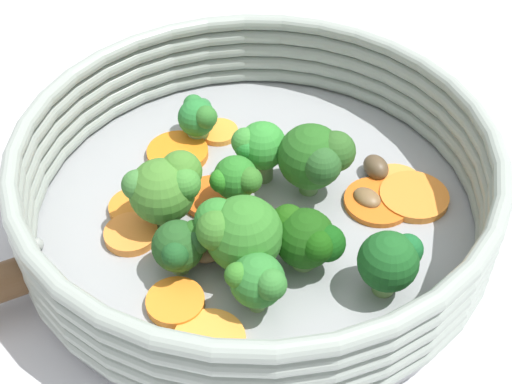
{
  "coord_description": "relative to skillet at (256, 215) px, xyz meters",
  "views": [
    {
      "loc": [
        0.27,
        -0.21,
        0.36
      ],
      "look_at": [
        0.0,
        0.0,
        0.03
      ],
      "focal_mm": 50.0,
      "sensor_mm": 36.0,
      "label": 1
    }
  ],
  "objects": [
    {
      "name": "carrot_slice_10",
      "position": [
        0.01,
        -0.01,
        0.01
      ],
      "size": [
        0.04,
        0.04,
        0.0
      ],
      "primitive_type": "cylinder",
      "rotation": [
        0.0,
        0.0,
        3.52
      ],
      "color": "orange",
      "rests_on": "skillet"
    },
    {
      "name": "mushroom_piece_1",
      "position": [
        0.04,
        0.06,
        0.01
      ],
      "size": [
        0.02,
        0.02,
        0.01
      ],
      "primitive_type": "ellipsoid",
      "rotation": [
        0.0,
        0.0,
        3.2
      ],
      "color": "brown",
      "rests_on": "skillet"
    },
    {
      "name": "carrot_slice_5",
      "position": [
        0.05,
        0.07,
        0.01
      ],
      "size": [
        0.06,
        0.06,
        0.0
      ],
      "primitive_type": "cylinder",
      "rotation": [
        0.0,
        0.0,
        2.48
      ],
      "color": "orange",
      "rests_on": "skillet"
    },
    {
      "name": "broccoli_floret_8",
      "position": [
        0.06,
        -0.01,
        0.03
      ],
      "size": [
        0.05,
        0.04,
        0.04
      ],
      "color": "#84A668",
      "rests_on": "skillet"
    },
    {
      "name": "broccoli_floret_1",
      "position": [
        -0.08,
        0.01,
        0.03
      ],
      "size": [
        0.04,
        0.03,
        0.03
      ],
      "color": "#8AB468",
      "rests_on": "skillet"
    },
    {
      "name": "skillet_rim_wall",
      "position": [
        0.0,
        0.0,
        0.04
      ],
      "size": [
        0.31,
        0.31,
        0.06
      ],
      "color": "#919C92",
      "rests_on": "skillet"
    },
    {
      "name": "broccoli_floret_3",
      "position": [
        -0.01,
        -0.01,
        0.03
      ],
      "size": [
        0.03,
        0.03,
        0.04
      ],
      "color": "#658754",
      "rests_on": "skillet"
    },
    {
      "name": "broccoli_floret_4",
      "position": [
        -0.02,
        -0.05,
        0.04
      ],
      "size": [
        0.04,
        0.05,
        0.05
      ],
      "color": "#89AE65",
      "rests_on": "skillet"
    },
    {
      "name": "skillet",
      "position": [
        0.0,
        0.0,
        0.0
      ],
      "size": [
        0.3,
        0.3,
        0.01
      ],
      "primitive_type": "cylinder",
      "color": "#939699",
      "rests_on": "ground_plane"
    },
    {
      "name": "carrot_slice_4",
      "position": [
        -0.08,
        0.03,
        0.01
      ],
      "size": [
        0.04,
        0.04,
        0.0
      ],
      "primitive_type": "cylinder",
      "rotation": [
        0.0,
        0.0,
        3.99
      ],
      "color": "orange",
      "rests_on": "skillet"
    },
    {
      "name": "carrot_slice_9",
      "position": [
        -0.03,
        -0.08,
        0.01
      ],
      "size": [
        0.05,
        0.05,
        0.01
      ],
      "primitive_type": "cylinder",
      "rotation": [
        0.0,
        0.0,
        0.37
      ],
      "color": "orange",
      "rests_on": "skillet"
    },
    {
      "name": "broccoli_floret_7",
      "position": [
        0.07,
        -0.05,
        0.03
      ],
      "size": [
        0.04,
        0.03,
        0.04
      ],
      "color": "#74A058",
      "rests_on": "skillet"
    },
    {
      "name": "carrot_slice_7",
      "position": [
        0.06,
        0.09,
        0.01
      ],
      "size": [
        0.05,
        0.05,
        0.01
      ],
      "primitive_type": "cylinder",
      "rotation": [
        0.0,
        0.0,
        4.71
      ],
      "color": "orange",
      "rests_on": "skillet"
    },
    {
      "name": "broccoli_floret_2",
      "position": [
        -0.02,
        0.02,
        0.04
      ],
      "size": [
        0.03,
        0.04,
        0.05
      ],
      "color": "#698655",
      "rests_on": "skillet"
    },
    {
      "name": "ground_plane",
      "position": [
        0.0,
        0.0,
        -0.01
      ],
      "size": [
        4.0,
        4.0,
        0.0
      ],
      "primitive_type": "plane",
      "color": "#BCBBC1"
    },
    {
      "name": "skillet_rivet_right",
      "position": [
        0.0,
        -0.14,
        0.01
      ],
      "size": [
        0.01,
        0.01,
        0.01
      ],
      "primitive_type": "sphere",
      "color": "#989495",
      "rests_on": "skillet"
    },
    {
      "name": "carrot_slice_6",
      "position": [
        0.07,
        -0.09,
        0.01
      ],
      "size": [
        0.06,
        0.06,
        0.0
      ],
      "primitive_type": "cylinder",
      "rotation": [
        0.0,
        0.0,
        0.42
      ],
      "color": "#F99936",
      "rests_on": "skillet"
    },
    {
      "name": "broccoli_floret_0",
      "position": [
        0.02,
        -0.07,
        0.03
      ],
      "size": [
        0.03,
        0.04,
        0.04
      ],
      "color": "#84B164",
      "rests_on": "skillet"
    },
    {
      "name": "carrot_slice_1",
      "position": [
        -0.02,
        -0.02,
        0.01
      ],
      "size": [
        0.06,
        0.06,
        0.01
      ],
      "primitive_type": "cylinder",
      "rotation": [
        0.0,
        0.0,
        5.43
      ],
      "color": "orange",
      "rests_on": "skillet"
    },
    {
      "name": "mushroom_piece_2",
      "position": [
        0.02,
        -0.05,
        0.01
      ],
      "size": [
        0.02,
        0.03,
        0.01
      ],
      "primitive_type": "ellipsoid",
      "rotation": [
        0.0,
        0.0,
        1.72
      ],
      "color": "#88664A",
      "rests_on": "skillet"
    },
    {
      "name": "mushroom_piece_0",
      "position": [
        0.02,
        0.09,
        0.01
      ],
      "size": [
        0.03,
        0.02,
        0.01
      ],
      "primitive_type": "ellipsoid",
      "rotation": [
        0.0,
        0.0,
        6.01
      ],
      "color": "brown",
      "rests_on": "skillet"
    },
    {
      "name": "carrot_slice_3",
      "position": [
        0.04,
        0.09,
        0.01
      ],
      "size": [
        0.05,
        0.05,
        0.0
      ],
      "primitive_type": "cylinder",
      "rotation": [
        0.0,
        0.0,
        2.06
      ],
      "color": "orange",
      "rests_on": "skillet"
    },
    {
      "name": "broccoli_floret_6",
      "position": [
        0.03,
        -0.04,
        0.04
      ],
      "size": [
        0.05,
        0.05,
        0.05
      ],
      "color": "#83AD69",
      "rests_on": "skillet"
    },
    {
      "name": "broccoli_floret_5",
      "position": [
        0.1,
        0.02,
        0.03
      ],
      "size": [
        0.04,
        0.04,
        0.04
      ],
      "color": "#799D56",
      "rests_on": "skillet"
    },
    {
      "name": "carrot_slice_2",
      "position": [
        -0.08,
        -0.01,
        0.01
      ],
      "size": [
        0.06,
        0.06,
        0.01
      ],
      "primitive_type": "cylinder",
      "rotation": [
        0.0,
        0.0,
        2.72
      ],
      "color": "orange",
      "rests_on": "skillet"
    },
    {
      "name": "carrot_slice_8",
      "position": [
        0.04,
        -0.09,
        0.01
      ],
      "size": [
        0.05,
        0.05,
        0.01
      ],
      "primitive_type": "cylinder",
      "rotation": [
        0.0,
        0.0,
        4.26
      ],
      "color": "orange",
      "rests_on": "skillet"
    },
    {
      "name": "skillet_rivet_left",
      "position": [
        -0.05,
        -0.13,
        0.01
      ],
      "size": [
        0.01,
        0.01,
        0.01
      ],
      "primitive_type": "sphere",
      "color": "#939994",
      "rests_on": "skillet"
    },
    {
      "name": "broccoli_floret_9",
      "position": [
        0.01,
        0.04,
        0.04
      ],
      "size": [
        0.05,
        0.05,
        0.05
      ],
      "color": "#639251",
      "rests_on": "skillet"
    },
    {
      "name": "carrot_slice_0",
      "position": [
        -0.05,
        -0.07,
        0.01
      ],
      "size": [
        0.04,
        0.04,
        0.01
      ],
      "primitive_type": "cylinder",
      "rotation": [
        0.0,
        0.0,
        1.57
      ],
      "color": "orange",
      "rests_on": "skillet"
    }
  ]
}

